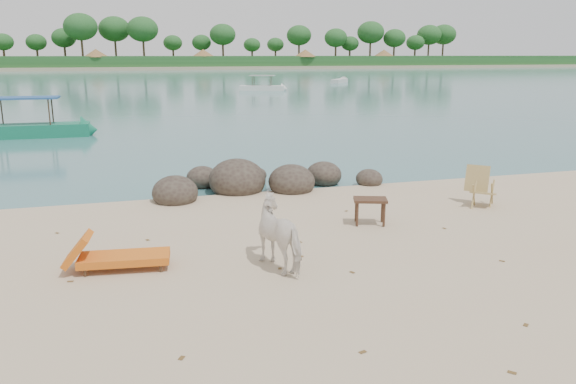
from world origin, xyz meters
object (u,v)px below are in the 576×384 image
at_px(side_table, 370,213).
at_px(deck_chair, 483,188).
at_px(boulders, 253,182).
at_px(lounge_chair, 124,255).
at_px(boat_near, 24,104).
at_px(cow, 283,235).

distance_m(side_table, deck_chair, 3.25).
height_order(boulders, side_table, boulders).
relative_size(lounge_chair, boat_near, 0.31).
distance_m(cow, deck_chair, 6.13).
bearing_deg(lounge_chair, deck_chair, 18.88).
height_order(boulders, cow, cow).
height_order(boulders, boat_near, boat_near).
bearing_deg(side_table, boulders, 132.95).
distance_m(boulders, cow, 5.72).
distance_m(side_table, lounge_chair, 5.18).
relative_size(boulders, cow, 4.51).
bearing_deg(side_table, cow, -123.71).
relative_size(side_table, boat_near, 0.12).
relative_size(boulders, boat_near, 1.07).
bearing_deg(deck_chair, lounge_chair, -124.59).
relative_size(cow, boat_near, 0.24).
bearing_deg(boat_near, lounge_chair, -76.64).
relative_size(cow, deck_chair, 1.50).
xyz_separation_m(boulders, boat_near, (-7.45, 12.79, 1.22)).
bearing_deg(boulders, lounge_chair, -123.66).
distance_m(lounge_chair, boat_near, 18.33).
bearing_deg(boat_near, deck_chair, -52.01).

